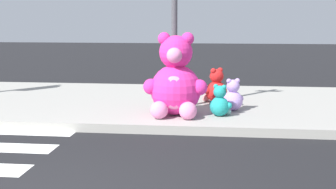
{
  "coord_description": "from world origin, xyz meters",
  "views": [
    {
      "loc": [
        1.79,
        -3.69,
        1.81
      ],
      "look_at": [
        0.97,
        3.6,
        0.55
      ],
      "focal_mm": 46.71,
      "sensor_mm": 36.0,
      "label": 1
    }
  ],
  "objects_px": {
    "sign_pole": "(174,17)",
    "plush_lavender": "(232,98)",
    "plush_teal": "(220,103)",
    "plush_red": "(216,88)",
    "plush_pink_large": "(176,83)"
  },
  "relations": [
    {
      "from": "sign_pole",
      "to": "plush_lavender",
      "type": "height_order",
      "value": "sign_pole"
    },
    {
      "from": "plush_teal",
      "to": "plush_lavender",
      "type": "height_order",
      "value": "plush_lavender"
    },
    {
      "from": "plush_teal",
      "to": "plush_lavender",
      "type": "bearing_deg",
      "value": 64.72
    },
    {
      "from": "sign_pole",
      "to": "plush_red",
      "type": "height_order",
      "value": "sign_pole"
    },
    {
      "from": "plush_lavender",
      "to": "plush_teal",
      "type": "bearing_deg",
      "value": -115.28
    },
    {
      "from": "sign_pole",
      "to": "plush_lavender",
      "type": "distance_m",
      "value": 1.82
    },
    {
      "from": "plush_pink_large",
      "to": "plush_lavender",
      "type": "relative_size",
      "value": 2.42
    },
    {
      "from": "sign_pole",
      "to": "plush_lavender",
      "type": "bearing_deg",
      "value": -4.24
    },
    {
      "from": "plush_pink_large",
      "to": "plush_red",
      "type": "height_order",
      "value": "plush_pink_large"
    },
    {
      "from": "sign_pole",
      "to": "plush_red",
      "type": "distance_m",
      "value": 1.77
    },
    {
      "from": "plush_red",
      "to": "plush_teal",
      "type": "distance_m",
      "value": 1.29
    },
    {
      "from": "plush_pink_large",
      "to": "sign_pole",
      "type": "bearing_deg",
      "value": 97.66
    },
    {
      "from": "sign_pole",
      "to": "plush_pink_large",
      "type": "distance_m",
      "value": 1.27
    },
    {
      "from": "plush_red",
      "to": "plush_teal",
      "type": "xyz_separation_m",
      "value": [
        0.08,
        -1.29,
        -0.06
      ]
    },
    {
      "from": "plush_red",
      "to": "plush_lavender",
      "type": "xyz_separation_m",
      "value": [
        0.31,
        -0.81,
        -0.04
      ]
    }
  ]
}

